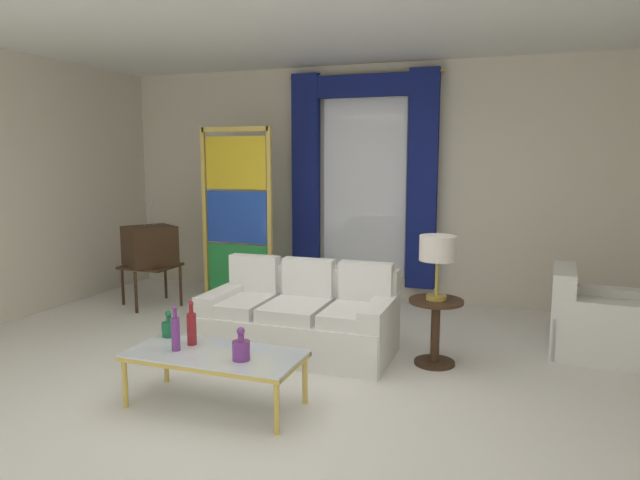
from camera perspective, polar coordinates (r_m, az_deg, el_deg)
The scene contains 17 objects.
ground_plane at distance 4.95m, azimuth -3.09°, elevation -13.60°, with size 16.00×16.00×0.00m, color white.
wall_rear at distance 7.51m, azimuth 6.00°, elevation 5.63°, with size 8.00×0.12×3.00m, color beige.
wall_left at distance 7.30m, azimuth -28.75°, elevation 4.58°, with size 0.12×7.00×3.00m, color beige.
ceiling_slab at distance 5.46m, azimuth 0.14°, elevation 20.72°, with size 8.00×7.60×0.04m, color white.
curtained_window at distance 7.39m, azimuth 4.26°, elevation 7.48°, with size 2.00×0.17×2.70m.
couch_white_long at distance 5.54m, azimuth -1.78°, elevation -7.85°, with size 1.77×0.94×0.86m.
coffee_table at distance 4.40m, azimuth -10.39°, elevation -11.38°, with size 1.31×0.60×0.41m.
bottle_blue_decanter at distance 4.55m, azimuth -12.64°, elevation -8.42°, with size 0.07×0.07×0.35m.
bottle_crystal_tall at distance 4.82m, azimuth -14.77°, elevation -8.41°, with size 0.12×0.12×0.21m.
bottle_amber_squat at distance 4.45m, azimuth -14.16°, elevation -8.87°, with size 0.06×0.06×0.34m.
bottle_ruby_flask at distance 4.18m, azimuth -7.84°, elevation -10.64°, with size 0.13×0.13×0.24m.
vintage_tv at distance 7.38m, azimuth -16.55°, elevation -0.75°, with size 0.74×0.77×1.35m.
armchair_white at distance 6.02m, azimuth 25.29°, elevation -7.51°, with size 0.86×0.85×0.80m.
stained_glass_divider at distance 7.18m, azimuth -8.26°, elevation 1.93°, with size 0.95×0.05×2.20m.
peacock_figurine at distance 6.78m, azimuth -7.10°, elevation -5.63°, with size 0.44×0.60×0.50m.
round_side_table at distance 5.25m, azimuth 11.40°, elevation -8.35°, with size 0.48×0.48×0.59m.
table_lamp_brass at distance 5.10m, azimuth 11.62°, elevation -1.09°, with size 0.32×0.32×0.57m.
Camera 1 is at (1.80, -4.22, 1.85)m, focal length 32.21 mm.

